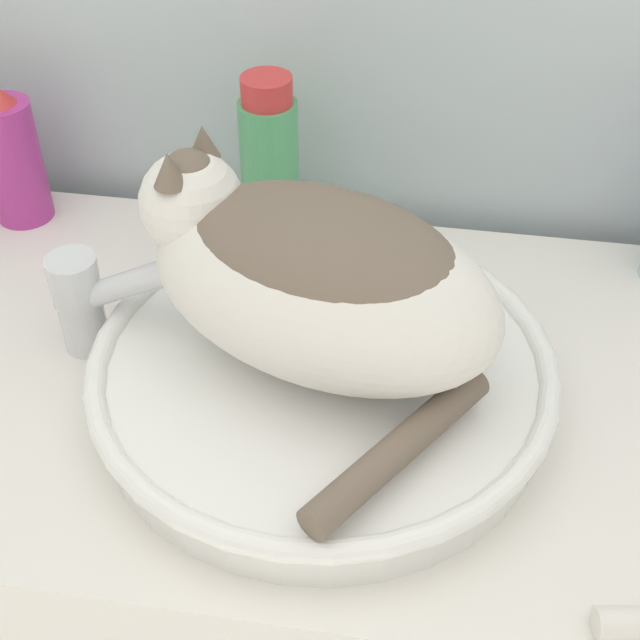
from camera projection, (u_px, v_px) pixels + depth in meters
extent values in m
cube|color=white|center=(288.00, 617.00, 1.16)|extent=(1.30, 0.54, 0.89)
cylinder|color=white|center=(322.00, 381.00, 0.82)|extent=(0.41, 0.41, 0.05)
torus|color=white|center=(322.00, 362.00, 0.81)|extent=(0.43, 0.43, 0.02)
ellipsoid|color=silver|center=(322.00, 287.00, 0.75)|extent=(0.36, 0.27, 0.15)
ellipsoid|color=#6B5B4C|center=(322.00, 246.00, 0.72)|extent=(0.27, 0.21, 0.07)
sphere|color=silver|center=(192.00, 203.00, 0.76)|extent=(0.09, 0.09, 0.09)
sphere|color=#6B5B4C|center=(189.00, 178.00, 0.75)|extent=(0.05, 0.05, 0.05)
cone|color=#6B5B4C|center=(203.00, 142.00, 0.75)|extent=(0.03, 0.03, 0.03)
cone|color=#6B5B4C|center=(169.00, 169.00, 0.72)|extent=(0.03, 0.03, 0.03)
cylinder|color=#6B5B4C|center=(400.00, 448.00, 0.70)|extent=(0.14, 0.18, 0.03)
cylinder|color=silver|center=(84.00, 323.00, 0.88)|extent=(0.04, 0.04, 0.06)
cylinder|color=silver|center=(126.00, 284.00, 0.82)|extent=(0.13, 0.04, 0.09)
cylinder|color=silver|center=(74.00, 280.00, 0.84)|extent=(0.05, 0.05, 0.05)
cylinder|color=#B2338C|center=(13.00, 162.00, 1.02)|extent=(0.07, 0.07, 0.15)
cylinder|color=#4CA366|center=(270.00, 175.00, 0.98)|extent=(0.06, 0.06, 0.17)
cylinder|color=red|center=(266.00, 90.00, 0.91)|extent=(0.05, 0.05, 0.03)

